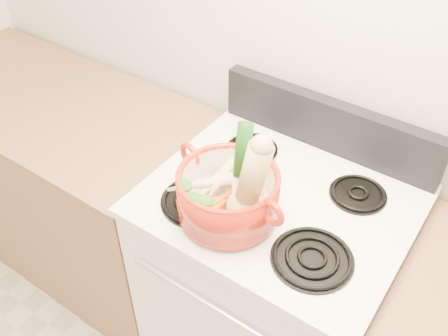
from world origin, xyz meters
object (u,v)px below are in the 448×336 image
Objects in this scene: dutch_oven at (228,194)px; squash at (248,183)px; stove_body at (270,292)px; leek at (239,169)px.

dutch_oven is 0.12m from squash.
squash reaches higher than stove_body.
stove_body is 3.23× the size of dutch_oven.
leek is (-0.06, -0.14, 0.68)m from stove_body.
squash is 0.98× the size of leek.
leek is (0.03, 0.01, 0.10)m from dutch_oven.
dutch_oven reaches higher than stove_body.
squash is at bearing -2.60° from dutch_oven.
leek is (-0.05, 0.03, 0.00)m from squash.
dutch_oven is 0.10m from leek.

